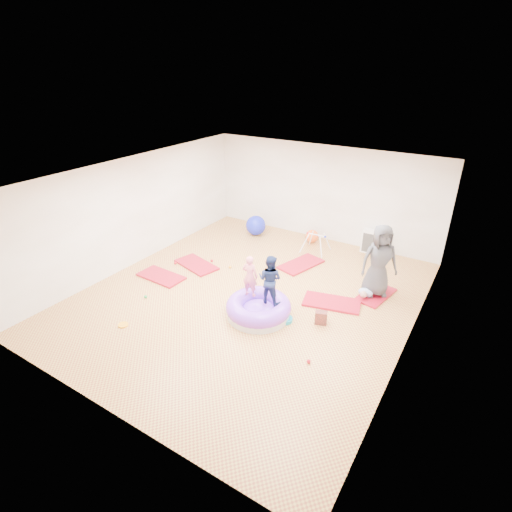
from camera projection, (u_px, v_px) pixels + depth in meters
The scene contains 19 objects.
room at pixel (249, 240), 8.63m from camera, with size 7.01×8.01×2.81m.
gym_mat_front_left at pixel (161, 276), 10.02m from camera, with size 1.20×0.60×0.05m, color #A90414.
gym_mat_mid_left at pixel (197, 265), 10.59m from camera, with size 1.22×0.61×0.05m, color #A90414.
gym_mat_center_back at pixel (301, 264), 10.61m from camera, with size 1.24×0.62×0.05m, color #A90414.
gym_mat_right at pixel (332, 303), 8.93m from camera, with size 1.25×0.62×0.05m, color #A90414.
gym_mat_rear_right at pixel (376, 295), 9.24m from camera, with size 1.09×0.54×0.05m, color #A90414.
inflatable_cushion at pixel (258, 309), 8.46m from camera, with size 1.39×1.39×0.44m.
child_pink at pixel (250, 274), 8.38m from camera, with size 0.34×0.22×0.94m, color pink.
child_navy at pixel (270, 277), 8.11m from camera, with size 0.52×0.40×1.07m, color #17224D.
adult_caregiver at pixel (379, 261), 8.89m from camera, with size 0.83×0.54×1.69m, color #3C3E43.
infant at pixel (365, 293), 9.08m from camera, with size 0.33×0.34×0.20m.
ball_pit_balls at pixel (220, 280), 9.82m from camera, with size 4.76×3.10×0.07m.
exercise_ball_blue at pixel (256, 225), 12.35m from camera, with size 0.61×0.61×0.61m, color #1621D1.
exercise_ball_orange at pixel (312, 236), 11.88m from camera, with size 0.38×0.38×0.38m, color orange.
infant_play_gym at pixel (316, 240), 11.20m from camera, with size 0.71×0.67×0.54m.
cube_shelf at pixel (374, 242), 11.18m from camera, with size 0.64×0.32×0.64m.
balance_disc at pixel (285, 319), 8.34m from camera, with size 0.34×0.34×0.07m, color #1294B1.
backpack at pixel (321, 318), 8.21m from camera, with size 0.25×0.15×0.28m, color #9F3124.
yellow_toy at pixel (123, 325), 8.20m from camera, with size 0.21×0.21×0.03m, color #FFA919.
Camera 1 is at (4.29, -6.62, 4.91)m, focal length 28.00 mm.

